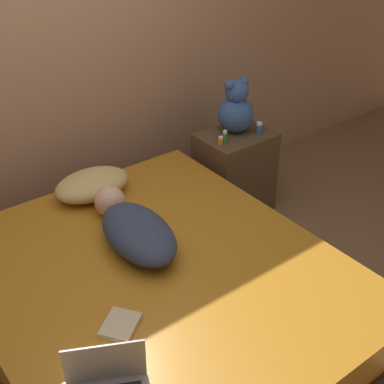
{
  "coord_description": "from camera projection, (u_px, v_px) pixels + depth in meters",
  "views": [
    {
      "loc": [
        -1.14,
        -1.78,
        2.29
      ],
      "look_at": [
        0.42,
        0.26,
        0.7
      ],
      "focal_mm": 50.0,
      "sensor_mm": 36.0,
      "label": 1
    }
  ],
  "objects": [
    {
      "name": "ground_plane",
      "position": [
        161.0,
        340.0,
        3.0
      ],
      "size": [
        12.0,
        12.0,
        0.0
      ],
      "primitive_type": "plane",
      "color": "brown"
    },
    {
      "name": "wall_back",
      "position": [
        30.0,
        55.0,
        3.19
      ],
      "size": [
        8.0,
        0.06,
        2.6
      ],
      "color": "tan",
      "rests_on": "ground_plane"
    },
    {
      "name": "bed",
      "position": [
        159.0,
        307.0,
        2.86
      ],
      "size": [
        1.76,
        2.06,
        0.52
      ],
      "color": "#2D2319",
      "rests_on": "ground_plane"
    },
    {
      "name": "nightstand",
      "position": [
        234.0,
        173.0,
        3.96
      ],
      "size": [
        0.51,
        0.39,
        0.64
      ],
      "color": "brown",
      "rests_on": "ground_plane"
    },
    {
      "name": "pillow",
      "position": [
        92.0,
        184.0,
        3.29
      ],
      "size": [
        0.48,
        0.32,
        0.16
      ],
      "color": "tan",
      "rests_on": "bed"
    },
    {
      "name": "person_lying",
      "position": [
        135.0,
        228.0,
        2.87
      ],
      "size": [
        0.39,
        0.77,
        0.19
      ],
      "rotation": [
        0.0,
        0.0,
        -0.1
      ],
      "color": "#2D3851",
      "rests_on": "bed"
    },
    {
      "name": "teddy_bear",
      "position": [
        236.0,
        109.0,
        3.74
      ],
      "size": [
        0.26,
        0.26,
        0.39
      ],
      "color": "#335693",
      "rests_on": "nightstand"
    },
    {
      "name": "bottle_blue",
      "position": [
        259.0,
        128.0,
        3.78
      ],
      "size": [
        0.05,
        0.05,
        0.08
      ],
      "color": "#3866B2",
      "rests_on": "nightstand"
    },
    {
      "name": "bottle_orange",
      "position": [
        221.0,
        141.0,
        3.64
      ],
      "size": [
        0.03,
        0.03,
        0.06
      ],
      "color": "orange",
      "rests_on": "nightstand"
    },
    {
      "name": "bottle_green",
      "position": [
        225.0,
        137.0,
        3.66
      ],
      "size": [
        0.03,
        0.03,
        0.09
      ],
      "color": "#3D8E4C",
      "rests_on": "nightstand"
    },
    {
      "name": "book",
      "position": [
        120.0,
        325.0,
        2.38
      ],
      "size": [
        0.23,
        0.22,
        0.02
      ],
      "rotation": [
        0.0,
        0.0,
        0.62
      ],
      "color": "#C6B793",
      "rests_on": "bed"
    }
  ]
}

